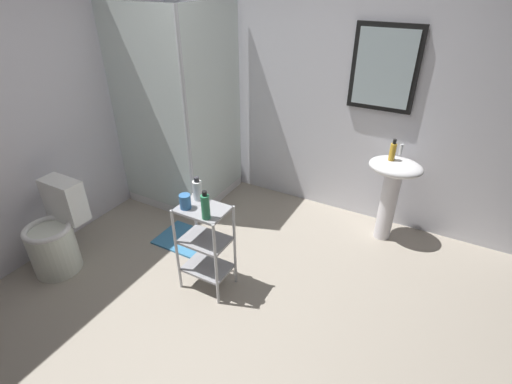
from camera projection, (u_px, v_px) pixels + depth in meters
ground_plane at (222, 312)px, 2.85m from camera, size 4.20×4.20×0.02m
wall_back at (323, 87)px, 3.60m from camera, size 4.20×0.14×2.50m
wall_left at (18, 112)px, 2.98m from camera, size 0.10×4.20×2.50m
shower_stall at (186, 160)px, 4.04m from camera, size 0.92×0.92×2.00m
pedestal_sink at (392, 184)px, 3.35m from camera, size 0.46×0.37×0.81m
sink_faucet at (401, 150)px, 3.30m from camera, size 0.03×0.03×0.10m
toilet at (56, 236)px, 3.13m from camera, size 0.37×0.49×0.76m
storage_cart at (205, 242)px, 2.87m from camera, size 0.38×0.28×0.74m
hand_soap_bottle at (393, 151)px, 3.20m from camera, size 0.05×0.05×0.19m
lotion_bottle_white at (197, 190)px, 2.78m from camera, size 0.07×0.07×0.18m
body_wash_bottle_green at (205, 206)px, 2.56m from camera, size 0.06×0.06×0.21m
rinse_cup at (185, 202)px, 2.69m from camera, size 0.08×0.08×0.11m
bath_mat at (189, 241)px, 3.57m from camera, size 0.60×0.40×0.02m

